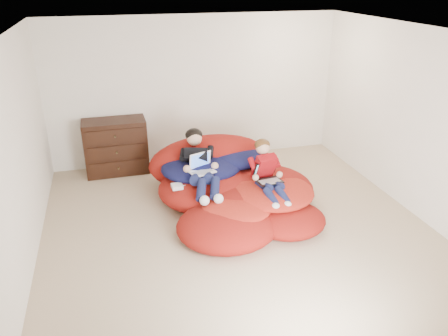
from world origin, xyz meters
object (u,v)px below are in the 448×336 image
dresser (116,147)px  laptop_white (201,167)px  beanbag_pile (231,187)px  older_boy (199,161)px  younger_boy (267,170)px  laptop_black (268,175)px

dresser → laptop_white: (1.11, -1.56, 0.18)m
beanbag_pile → laptop_white: size_ratio=6.38×
beanbag_pile → older_boy: bearing=160.5°
younger_boy → laptop_white: younger_boy is taller
beanbag_pile → laptop_black: bearing=-39.4°
dresser → younger_boy: younger_boy is taller
dresser → beanbag_pile: 2.22m
dresser → laptop_white: dresser is taller
younger_boy → beanbag_pile: bearing=142.7°
beanbag_pile → dresser: bearing=134.2°
dresser → older_boy: bearing=-52.2°
dresser → beanbag_pile: dresser is taller
beanbag_pile → younger_boy: size_ratio=2.63×
younger_boy → laptop_white: size_ratio=2.42×
dresser → laptop_black: (1.96, -1.93, 0.10)m
older_boy → younger_boy: 0.97m
older_boy → laptop_white: bearing=-90.0°
beanbag_pile → laptop_black: (0.42, -0.34, 0.29)m
beanbag_pile → older_boy: (-0.43, 0.15, 0.39)m
beanbag_pile → laptop_black: 0.61m
dresser → younger_boy: (1.96, -1.90, 0.17)m
older_boy → dresser: bearing=127.8°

